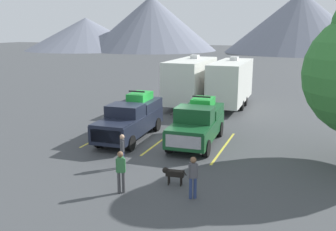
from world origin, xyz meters
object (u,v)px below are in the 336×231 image
object	(u,v)px
camper_trailer_a	(191,80)
camper_trailer_b	(231,81)
pickup_truck_a	(131,118)
person_c	(193,175)
pickup_truck_b	(198,123)
person_a	(122,149)
dog	(173,173)
person_b	(121,169)

from	to	relation	value
camper_trailer_a	camper_trailer_b	world-z (taller)	camper_trailer_a
pickup_truck_a	person_c	world-z (taller)	pickup_truck_a
pickup_truck_b	person_a	distance (m)	5.17
pickup_truck_a	dog	xyz separation A→B (m)	(4.47, -5.33, -0.67)
pickup_truck_a	person_c	size ratio (longest dim) A/B	3.67
camper_trailer_a	pickup_truck_b	bearing A→B (deg)	-70.36
camper_trailer_a	camper_trailer_b	size ratio (longest dim) A/B	0.96
person_a	pickup_truck_a	bearing A→B (deg)	111.67
pickup_truck_a	person_b	bearing A→B (deg)	-66.62
dog	camper_trailer_b	bearing A→B (deg)	93.22
camper_trailer_b	person_a	xyz separation A→B (m)	(-1.84, -14.64, -1.16)
camper_trailer_a	person_b	bearing A→B (deg)	-81.67
person_a	person_b	size ratio (longest dim) A/B	0.94
person_a	dog	distance (m)	2.89
pickup_truck_a	person_b	xyz separation A→B (m)	(2.91, -6.73, -0.20)
camper_trailer_a	person_b	size ratio (longest dim) A/B	4.94
pickup_truck_b	person_b	xyz separation A→B (m)	(-0.91, -7.04, -0.19)
camper_trailer_b	person_c	size ratio (longest dim) A/B	5.30
pickup_truck_b	person_a	xyz separation A→B (m)	(-2.06, -4.73, -0.25)
camper_trailer_a	person_c	bearing A→B (deg)	-72.22
camper_trailer_b	pickup_truck_b	bearing A→B (deg)	-88.69
pickup_truck_a	person_b	distance (m)	7.33
person_a	dog	xyz separation A→B (m)	(2.71, -0.91, -0.41)
pickup_truck_b	person_c	distance (m)	6.76
pickup_truck_a	person_b	world-z (taller)	pickup_truck_a
pickup_truck_b	person_c	world-z (taller)	pickup_truck_b
person_c	person_b	bearing A→B (deg)	-169.04
pickup_truck_a	pickup_truck_b	world-z (taller)	pickup_truck_a
camper_trailer_b	person_c	distance (m)	16.58
pickup_truck_a	camper_trailer_a	distance (m)	9.59
pickup_truck_b	camper_trailer_a	bearing A→B (deg)	109.64
pickup_truck_b	camper_trailer_b	world-z (taller)	camper_trailer_b
dog	person_a	bearing A→B (deg)	161.47
pickup_truck_a	dog	size ratio (longest dim) A/B	5.96
camper_trailer_b	person_a	bearing A→B (deg)	-97.15
pickup_truck_b	dog	size ratio (longest dim) A/B	5.50
pickup_truck_b	camper_trailer_b	distance (m)	9.95
pickup_truck_b	person_c	bearing A→B (deg)	-74.92
pickup_truck_b	person_a	world-z (taller)	pickup_truck_b
person_a	person_b	bearing A→B (deg)	-63.45
person_b	person_c	xyz separation A→B (m)	(2.67, 0.52, -0.03)
pickup_truck_a	person_c	distance (m)	8.35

